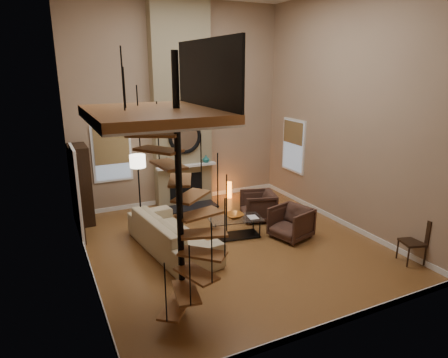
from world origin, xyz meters
name	(u,v)px	position (x,y,z in m)	size (l,w,h in m)	color
ground	(232,244)	(0.00, 0.00, -0.01)	(6.00, 6.50, 0.01)	#9C6732
back_wall	(179,106)	(0.00, 3.25, 2.75)	(6.00, 0.02, 5.50)	#9E8266
front_wall	(344,150)	(0.00, -3.25, 2.75)	(6.00, 0.02, 5.50)	#9E8266
left_wall	(76,130)	(-3.00, 0.00, 2.75)	(0.02, 6.50, 5.50)	#9E8266
right_wall	(347,113)	(3.00, 0.00, 2.75)	(0.02, 6.50, 5.50)	#9E8266
baseboard_back	(182,199)	(0.00, 3.24, 0.06)	(6.00, 0.02, 0.12)	white
baseboard_front	(329,325)	(0.00, -3.24, 0.06)	(6.00, 0.02, 0.12)	white
baseboard_left	(91,271)	(-2.99, 0.00, 0.06)	(0.02, 6.50, 0.12)	white
baseboard_right	(337,219)	(2.99, 0.00, 0.06)	(0.02, 6.50, 0.12)	white
chimney_breast	(181,106)	(0.00, 3.06, 2.75)	(1.60, 0.38, 5.50)	#8A7C5A
hearth	(190,207)	(0.00, 2.57, 0.02)	(1.50, 0.60, 0.04)	black
firebox	(186,186)	(0.00, 2.86, 0.55)	(0.95, 0.02, 0.72)	black
mantel	(187,166)	(0.00, 2.78, 1.15)	(1.70, 0.18, 0.06)	white
mirror_frame	(185,137)	(0.00, 2.84, 1.95)	(0.94, 0.94, 0.10)	black
mirror_disc	(185,137)	(0.00, 2.85, 1.95)	(0.80, 0.80, 0.01)	white
vase_left	(167,162)	(-0.55, 2.82, 1.30)	(0.24, 0.24, 0.25)	black
vase_right	(206,159)	(0.60, 2.82, 1.28)	(0.20, 0.20, 0.21)	#1C635F
window_back	(112,153)	(-1.90, 3.22, 1.62)	(1.02, 0.06, 1.52)	white
window_right	(293,145)	(2.97, 2.00, 1.63)	(0.06, 1.02, 1.52)	white
entry_door	(78,194)	(-2.95, 1.80, 1.05)	(0.10, 1.05, 2.16)	white
loft	(159,109)	(-2.04, -1.80, 3.24)	(1.70, 2.20, 1.09)	#9B6232
spiral_stair	(181,205)	(-1.78, -1.79, 1.78)	(1.47, 1.47, 4.06)	black
hutch	(81,186)	(-2.78, 2.80, 0.95)	(0.43, 0.91, 2.03)	black
sofa	(171,233)	(-1.29, 0.30, 0.40)	(2.62, 1.03, 0.77)	tan
armchair_near	(261,206)	(1.34, 1.00, 0.35)	(0.81, 0.83, 0.76)	#41271E
armchair_far	(293,222)	(1.45, -0.25, 0.35)	(0.80, 0.82, 0.75)	#41271E
coffee_table	(235,225)	(0.25, 0.32, 0.28)	(1.29, 0.81, 0.45)	silver
bowl	(234,216)	(0.25, 0.37, 0.50)	(0.41, 0.41, 0.10)	#C97023
book	(252,218)	(0.60, 0.17, 0.46)	(0.21, 0.28, 0.03)	gray
floor_lamp	(138,166)	(-1.46, 2.28, 1.41)	(0.39, 0.39, 1.70)	black
accent_lamp	(229,190)	(1.36, 2.86, 0.25)	(0.14, 0.14, 0.48)	orange
side_chair	(417,238)	(2.93, -2.33, 0.53)	(0.52, 0.50, 0.92)	black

